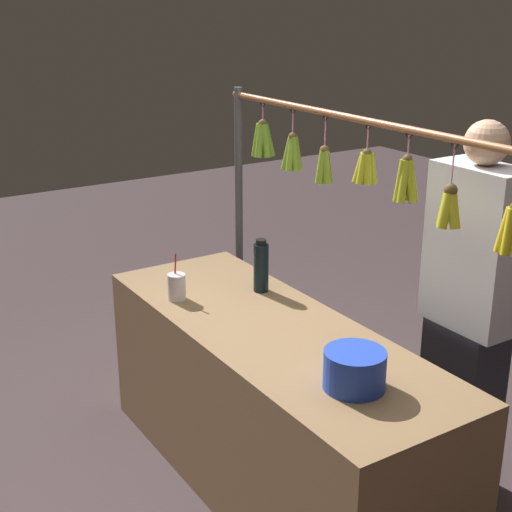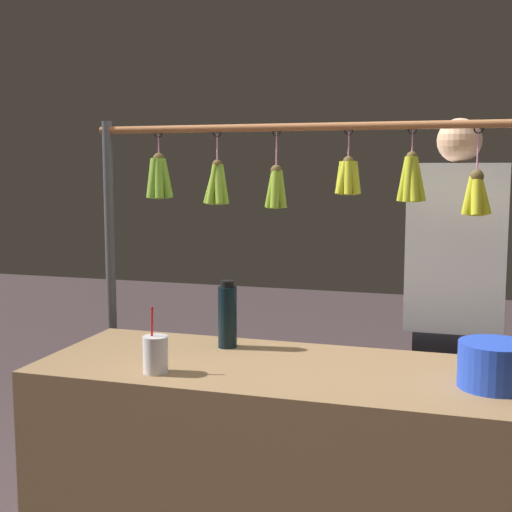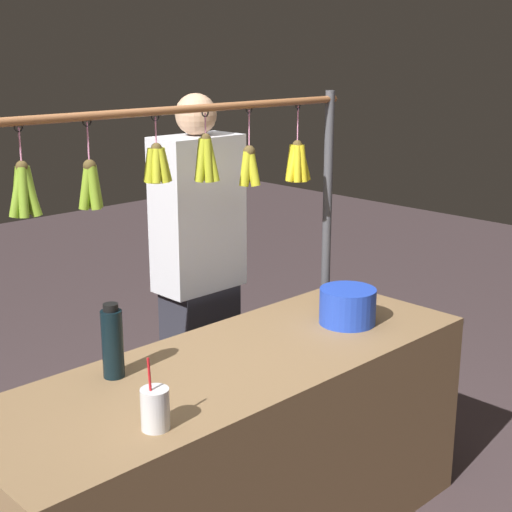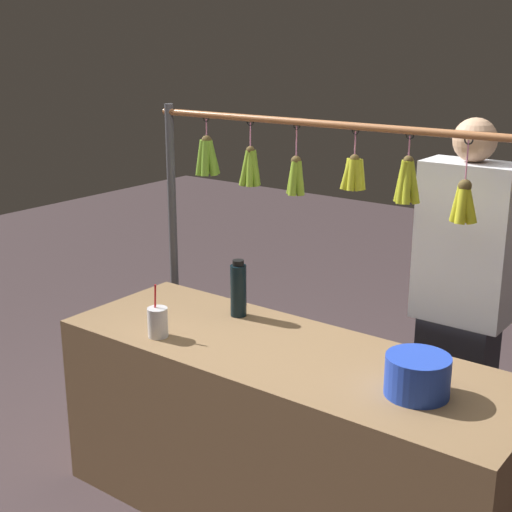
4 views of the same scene
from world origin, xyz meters
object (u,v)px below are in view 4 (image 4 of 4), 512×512
Objects in this scene: water_bottle at (238,289)px; vendor_person at (460,312)px; blue_bucket at (417,376)px; drink_cup at (158,322)px.

vendor_person is (-0.84, -0.54, -0.08)m from water_bottle.
water_bottle is 1.00m from vendor_person.
water_bottle is 1.02m from blue_bucket.
vendor_person reaches higher than water_bottle.
blue_bucket is 0.14× the size of vendor_person.
water_bottle is at bearing -107.01° from drink_cup.
water_bottle reaches higher than blue_bucket.
vendor_person is at bearing -79.19° from blue_bucket.
drink_cup is at bearing 72.99° from water_bottle.
water_bottle is 0.42m from drink_cup.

